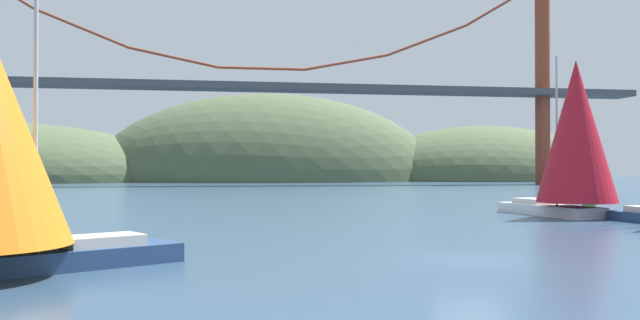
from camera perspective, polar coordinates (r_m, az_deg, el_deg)
ground_plane at (r=23.65m, az=13.03°, el=-8.61°), size 360.00×360.00×0.00m
headland_right at (r=171.18m, az=14.27°, el=-1.73°), size 65.45×44.00×27.75m
headland_center at (r=157.30m, az=-4.40°, el=-1.84°), size 83.78×44.00×42.12m
headland_left at (r=163.30m, az=-25.88°, el=-1.73°), size 80.19×44.00×26.76m
suspension_bridge at (r=117.99m, az=-5.09°, el=6.84°), size 144.71×6.00×39.77m
sailboat_crimson_sail at (r=45.16m, az=21.44°, el=1.95°), size 5.89×9.92×10.78m
channel_buoy at (r=57.69m, az=22.57°, el=-3.49°), size 1.10×1.10×2.64m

